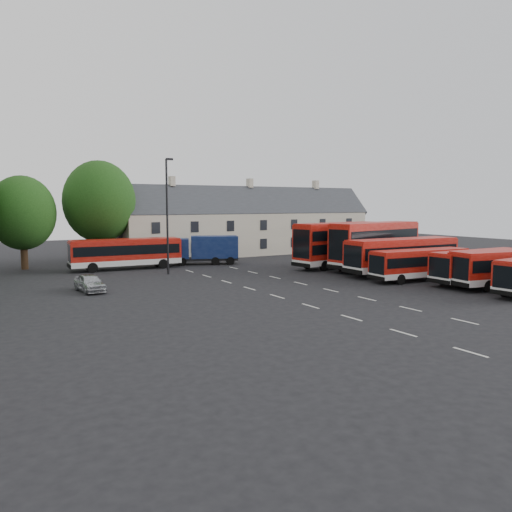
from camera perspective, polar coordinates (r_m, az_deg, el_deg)
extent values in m
plane|color=black|center=(34.85, 4.25, -5.16)|extent=(140.00, 140.00, 0.00)
cube|color=beige|center=(25.07, 23.31, -10.07)|extent=(0.15, 1.80, 0.01)
cube|color=beige|center=(27.49, 16.47, -8.42)|extent=(0.15, 1.80, 0.01)
cube|color=beige|center=(30.25, 10.86, -6.96)|extent=(0.15, 1.80, 0.01)
cube|color=beige|center=(33.27, 6.24, -5.70)|extent=(0.15, 1.80, 0.01)
cube|color=beige|center=(36.47, 2.44, -4.64)|extent=(0.15, 1.80, 0.01)
cube|color=beige|center=(39.82, -0.74, -3.73)|extent=(0.15, 1.80, 0.01)
cube|color=beige|center=(43.28, -3.40, -2.95)|extent=(0.15, 1.80, 0.01)
cube|color=beige|center=(46.82, -5.67, -2.29)|extent=(0.15, 1.80, 0.01)
cube|color=beige|center=(50.44, -7.61, -1.72)|extent=(0.15, 1.80, 0.01)
cube|color=beige|center=(31.28, 22.74, -6.90)|extent=(0.15, 1.80, 0.01)
cube|color=beige|center=(33.73, 17.24, -5.78)|extent=(0.15, 1.80, 0.01)
cube|color=beige|center=(36.46, 12.54, -4.78)|extent=(0.15, 1.80, 0.01)
cube|color=beige|center=(39.40, 8.54, -3.90)|extent=(0.15, 1.80, 0.01)
cube|color=beige|center=(42.52, 5.11, -3.13)|extent=(0.15, 1.80, 0.01)
cube|color=beige|center=(45.77, 2.16, -2.46)|extent=(0.15, 1.80, 0.01)
cube|color=beige|center=(49.14, -0.39, -1.87)|extent=(0.15, 1.80, 0.01)
cube|color=beige|center=(52.59, -2.60, -1.36)|extent=(0.15, 1.80, 0.01)
cylinder|color=black|center=(56.44, -24.97, 0.37)|extent=(0.70, 0.70, 3.50)
ellipsoid|color=#17380F|center=(56.23, -25.15, 4.49)|extent=(6.60, 6.60, 7.59)
cylinder|color=black|center=(58.74, -17.31, 1.20)|extent=(0.70, 0.70, 4.20)
ellipsoid|color=#17380F|center=(58.56, -17.46, 5.96)|extent=(7.92, 7.92, 9.11)
cube|color=beige|center=(67.15, -0.71, 2.60)|extent=(35.00, 7.00, 5.50)
cube|color=#2D3035|center=(67.04, -0.71, 4.94)|extent=(35.70, 7.13, 7.13)
cube|color=beige|center=(62.29, -9.59, 8.43)|extent=(0.60, 0.90, 1.20)
cube|color=beige|center=(67.09, -0.72, 8.33)|extent=(0.60, 0.90, 1.20)
cube|color=beige|center=(73.24, 6.81, 8.09)|extent=(0.60, 0.90, 1.20)
cube|color=silver|center=(45.04, 27.05, -2.29)|extent=(10.99, 4.26, 0.54)
cube|color=#A01409|center=(44.90, 27.12, -0.75)|extent=(10.99, 4.26, 1.90)
cube|color=black|center=(44.89, 27.13, -0.68)|extent=(10.58, 4.24, 0.93)
cube|color=#A01409|center=(44.80, 27.18, 0.52)|extent=(10.77, 4.13, 0.12)
cylinder|color=black|center=(41.84, 25.00, -3.15)|extent=(1.01, 0.44, 0.98)
cube|color=silver|center=(46.17, 24.10, -2.03)|extent=(9.99, 2.42, 0.50)
cube|color=#A01409|center=(46.03, 24.16, -0.64)|extent=(9.99, 2.42, 1.76)
cube|color=black|center=(46.03, 24.17, -0.58)|extent=(9.59, 2.47, 0.86)
cube|color=#A01409|center=(45.94, 24.21, 0.51)|extent=(9.79, 2.33, 0.11)
cylinder|color=black|center=(43.06, 22.70, -2.86)|extent=(0.91, 0.27, 0.90)
cylinder|color=black|center=(49.37, 25.30, -1.89)|extent=(0.91, 0.27, 0.90)
cube|color=silver|center=(46.17, 18.21, -1.83)|extent=(9.84, 3.00, 0.48)
cube|color=#A01409|center=(46.04, 18.26, -0.48)|extent=(9.84, 3.00, 1.72)
cube|color=black|center=(46.04, 18.26, -0.42)|extent=(9.46, 3.02, 0.84)
cube|color=#A01409|center=(45.95, 18.29, 0.64)|extent=(9.64, 2.90, 0.11)
cylinder|color=black|center=(43.38, 16.18, -2.58)|extent=(0.90, 0.32, 0.88)
cylinder|color=black|center=(49.09, 19.99, -1.73)|extent=(0.90, 0.32, 0.88)
cube|color=silver|center=(49.51, 16.33, -1.06)|extent=(12.24, 3.12, 0.61)
cube|color=#A01409|center=(49.37, 16.37, 0.53)|extent=(12.24, 3.12, 2.16)
cube|color=black|center=(49.36, 16.37, 0.60)|extent=(11.75, 3.17, 1.05)
cube|color=#A01409|center=(49.28, 16.41, 1.84)|extent=(11.99, 3.00, 0.13)
cylinder|color=black|center=(45.96, 14.02, -1.91)|extent=(1.11, 0.34, 1.11)
cylinder|color=black|center=(53.21, 18.30, -0.98)|extent=(1.11, 0.34, 1.11)
cube|color=silver|center=(52.82, 13.42, -0.58)|extent=(12.05, 4.68, 0.59)
cube|color=#A01409|center=(52.62, 13.47, 1.67)|extent=(12.05, 4.68, 3.58)
cube|color=black|center=(52.68, 13.45, 0.92)|extent=(11.60, 4.66, 1.02)
cube|color=#A01409|center=(52.52, 13.52, 3.68)|extent=(11.80, 4.53, 0.13)
cylinder|color=black|center=(49.13, 11.99, -1.38)|extent=(1.11, 0.48, 1.07)
cylinder|color=black|center=(56.60, 14.64, -0.48)|extent=(1.11, 0.48, 1.07)
cube|color=black|center=(52.58, 13.49, 2.43)|extent=(11.60, 4.66, 1.02)
cube|color=silver|center=(53.98, 9.52, -0.38)|extent=(11.79, 4.31, 0.58)
cube|color=#A01409|center=(53.79, 9.56, 1.78)|extent=(11.79, 4.31, 3.51)
cube|color=black|center=(53.84, 9.54, 1.06)|extent=(11.34, 4.30, 1.00)
cube|color=#A01409|center=(53.69, 9.59, 3.71)|extent=(11.54, 4.17, 0.13)
cylinder|color=black|center=(50.50, 7.78, -1.12)|extent=(1.08, 0.45, 1.05)
cylinder|color=black|center=(57.57, 11.04, -0.30)|extent=(1.08, 0.45, 1.05)
cube|color=black|center=(53.75, 9.57, 2.51)|extent=(11.34, 4.30, 1.00)
cube|color=silver|center=(53.02, -14.60, -0.64)|extent=(11.20, 3.27, 0.55)
cube|color=#A01409|center=(52.89, -14.63, 0.71)|extent=(11.20, 3.27, 1.96)
cube|color=black|center=(52.89, -14.64, 0.76)|extent=(10.77, 3.30, 0.95)
cube|color=#A01409|center=(52.81, -14.66, 1.82)|extent=(10.98, 3.15, 0.12)
cylinder|color=black|center=(51.30, -18.18, -1.28)|extent=(1.02, 0.35, 1.01)
cylinder|color=black|center=(55.00, -11.25, -0.62)|extent=(1.02, 0.35, 1.01)
cube|color=black|center=(55.91, -5.83, -0.35)|extent=(7.37, 4.58, 0.27)
cube|color=#0D1C4C|center=(55.76, -8.61, 0.86)|extent=(2.54, 2.77, 2.16)
cube|color=black|center=(55.75, -9.50, 1.17)|extent=(0.83, 1.79, 1.08)
cube|color=#0D1C4C|center=(55.82, -4.78, 1.05)|extent=(5.60, 4.08, 2.43)
cylinder|color=black|center=(54.88, -8.42, -0.64)|extent=(0.93, 0.58, 0.90)
cylinder|color=black|center=(57.09, -3.12, -0.33)|extent=(0.93, 0.58, 0.90)
imported|color=#AAADB2|center=(40.39, -18.48, -2.93)|extent=(1.90, 4.12, 1.37)
cylinder|color=black|center=(48.11, -10.11, 4.38)|extent=(0.20, 0.20, 10.90)
cube|color=black|center=(48.40, -9.87, 10.85)|extent=(0.67, 0.30, 0.20)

